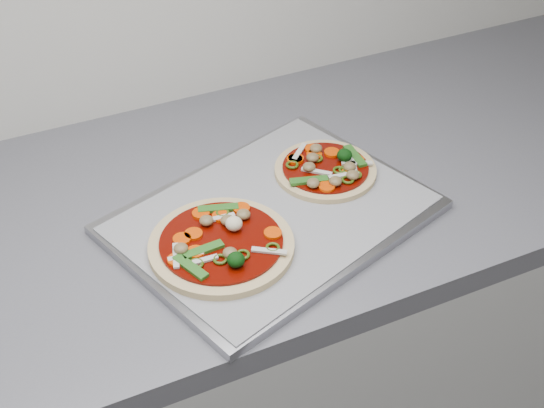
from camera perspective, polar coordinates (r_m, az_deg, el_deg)
name	(u,v)px	position (r m, az deg, el deg)	size (l,w,h in m)	color
countertop	(91,245)	(1.13, -13.51, -3.01)	(3.60, 0.60, 0.04)	slate
baking_tray	(272,217)	(1.11, 0.03, -0.98)	(0.44, 0.32, 0.01)	#97969C
parchment	(272,213)	(1.10, 0.03, -0.66)	(0.42, 0.30, 0.00)	#949499
pizza_left	(221,244)	(1.04, -3.86, -3.01)	(0.27, 0.27, 0.03)	#CFB382
pizza_right	(327,169)	(1.17, 4.13, 2.68)	(0.18, 0.18, 0.03)	#CFB382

